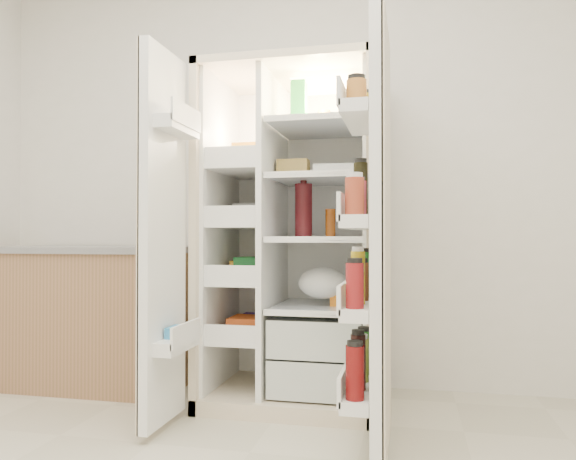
# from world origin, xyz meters

# --- Properties ---
(wall_back) EXTENTS (4.00, 0.02, 2.70)m
(wall_back) POSITION_xyz_m (0.00, 2.00, 1.35)
(wall_back) COLOR white
(wall_back) RESTS_ON floor
(refrigerator) EXTENTS (0.92, 0.70, 1.80)m
(refrigerator) POSITION_xyz_m (0.05, 1.65, 0.74)
(refrigerator) COLOR beige
(refrigerator) RESTS_ON floor
(freezer_door) EXTENTS (0.15, 0.40, 1.72)m
(freezer_door) POSITION_xyz_m (-0.46, 1.05, 0.89)
(freezer_door) COLOR white
(freezer_door) RESTS_ON floor
(fridge_door) EXTENTS (0.17, 0.58, 1.72)m
(fridge_door) POSITION_xyz_m (0.52, 0.96, 0.87)
(fridge_door) COLOR white
(fridge_door) RESTS_ON floor
(kitchen_counter) EXTENTS (1.15, 0.61, 0.84)m
(kitchen_counter) POSITION_xyz_m (-1.21, 1.68, 0.42)
(kitchen_counter) COLOR #9E6F4F
(kitchen_counter) RESTS_ON floor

